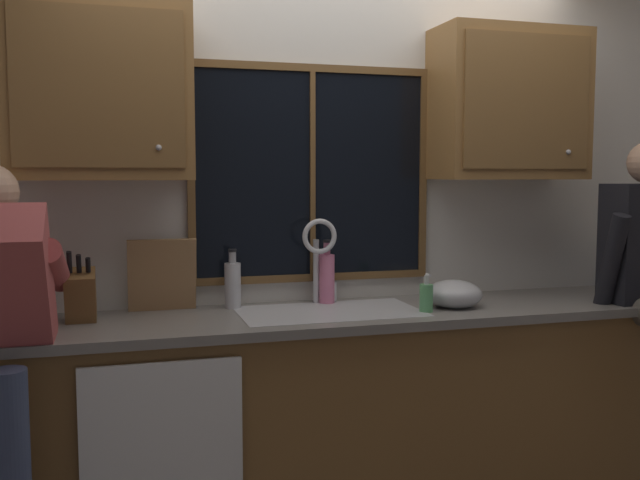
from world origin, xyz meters
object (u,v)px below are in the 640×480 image
Objects in this scene: bottle_green_glass at (327,277)px; cutting_board at (162,275)px; mixing_bowl at (454,294)px; soap_dispenser at (426,297)px; bottle_tall_clear at (233,284)px; knife_block at (80,296)px.

cutting_board is at bearing 178.84° from bottle_green_glass.
bottle_green_glass reaches higher than mixing_bowl.
bottle_tall_clear reaches higher than soap_dispenser.
cutting_board is 1.10× the size of bottle_green_glass.
soap_dispenser is (1.11, -0.34, -0.10)m from cutting_board.
bottle_green_glass is (0.75, -0.02, -0.04)m from cutting_board.
soap_dispenser is 0.49m from bottle_green_glass.
bottle_green_glass is at bearing -1.16° from cutting_board.
knife_block is 1.25× the size of mixing_bowl.
soap_dispenser is 0.57× the size of bottle_green_glass.
mixing_bowl is (1.62, -0.10, -0.05)m from knife_block.
soap_dispenser is at bearing -42.12° from bottle_green_glass.
mixing_bowl is at bearing -14.28° from bottle_tall_clear.
cutting_board is 1.28× the size of mixing_bowl.
knife_block reaches higher than bottle_tall_clear.
knife_block is 1.08× the size of bottle_green_glass.
bottle_tall_clear is (-0.98, 0.25, 0.05)m from mixing_bowl.
cutting_board is at bearing 163.03° from soap_dispenser.
knife_block is 1.10m from bottle_green_glass.
bottle_green_glass is (-0.53, 0.25, 0.07)m from mixing_bowl.
knife_block is at bearing 176.36° from mixing_bowl.
mixing_bowl is at bearing -3.64° from knife_block.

